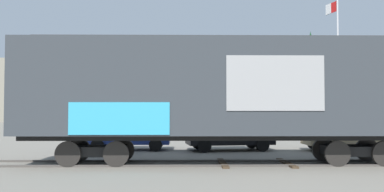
{
  "coord_description": "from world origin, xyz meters",
  "views": [
    {
      "loc": [
        -1.97,
        -15.19,
        1.99
      ],
      "look_at": [
        -2.67,
        1.24,
        2.59
      ],
      "focal_mm": 37.84,
      "sensor_mm": 36.0,
      "label": 1
    }
  ],
  "objects_px": {
    "parked_car_black": "(229,133)",
    "freight_car": "(225,90)",
    "flagpole": "(336,52)",
    "parked_car_tan": "(348,133)",
    "parked_car_blue": "(128,133)"
  },
  "relations": [
    {
      "from": "parked_car_black",
      "to": "freight_car",
      "type": "bearing_deg",
      "value": -94.29
    },
    {
      "from": "flagpole",
      "to": "parked_car_tan",
      "type": "bearing_deg",
      "value": -104.13
    },
    {
      "from": "freight_car",
      "to": "parked_car_tan",
      "type": "bearing_deg",
      "value": 39.69
    },
    {
      "from": "flagpole",
      "to": "parked_car_black",
      "type": "distance_m",
      "value": 12.74
    },
    {
      "from": "freight_car",
      "to": "parked_car_black",
      "type": "height_order",
      "value": "freight_car"
    },
    {
      "from": "flagpole",
      "to": "parked_car_blue",
      "type": "bearing_deg",
      "value": -147.55
    },
    {
      "from": "freight_car",
      "to": "parked_car_black",
      "type": "distance_m",
      "value": 5.58
    },
    {
      "from": "freight_car",
      "to": "parked_car_blue",
      "type": "bearing_deg",
      "value": 132.04
    },
    {
      "from": "parked_car_tan",
      "to": "parked_car_blue",
      "type": "bearing_deg",
      "value": 179.56
    },
    {
      "from": "flagpole",
      "to": "parked_car_tan",
      "type": "height_order",
      "value": "flagpole"
    },
    {
      "from": "freight_car",
      "to": "parked_car_black",
      "type": "relative_size",
      "value": 3.4
    },
    {
      "from": "flagpole",
      "to": "parked_car_black",
      "type": "bearing_deg",
      "value": -133.55
    },
    {
      "from": "parked_car_blue",
      "to": "parked_car_black",
      "type": "xyz_separation_m",
      "value": [
        5.15,
        -0.05,
        0.02
      ]
    },
    {
      "from": "parked_car_blue",
      "to": "parked_car_black",
      "type": "height_order",
      "value": "parked_car_black"
    },
    {
      "from": "freight_car",
      "to": "parked_car_blue",
      "type": "xyz_separation_m",
      "value": [
        -4.76,
        5.28,
        -1.92
      ]
    }
  ]
}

